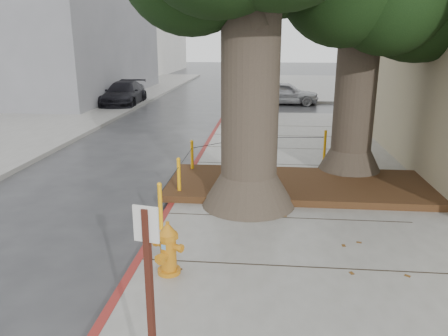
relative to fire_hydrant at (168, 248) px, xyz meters
The scene contains 12 objects.
ground 1.56m from the fire_hydrant, 15.66° to the left, with size 140.00×140.00×0.00m, color #28282B.
sidewalk_far 31.28m from the fire_hydrant, 76.32° to the left, with size 16.00×20.00×0.15m, color slate.
curb_red 2.99m from the fire_hydrant, 101.77° to the left, with size 0.14×26.00×0.16m, color maroon.
planter_bed 4.88m from the fire_hydrant, 61.84° to the left, with size 6.40×2.60×0.16m, color black.
building_far_grey 26.76m from the fire_hydrant, 121.28° to the left, with size 12.00×16.00×12.00m, color slate.
building_far_white 48.50m from the fire_hydrant, 108.97° to the left, with size 12.00×18.00×15.00m, color silver.
bollard_ring 4.80m from the fire_hydrant, 83.65° to the left, with size 3.79×5.39×0.95m.
fire_hydrant is the anchor object (origin of this frame).
signpost 2.98m from the fire_hydrant, 79.70° to the right, with size 0.22×0.06×2.23m.
car_silver 20.09m from the fire_hydrant, 82.85° to the left, with size 1.55×3.86×1.32m, color #A8A8AD.
car_red 21.52m from the fire_hydrant, 65.42° to the left, with size 1.29×3.69×1.22m, color maroon.
car_dark 19.70m from the fire_hydrant, 109.91° to the left, with size 1.90×4.68×1.36m, color black.
Camera 1 is at (0.04, -6.34, 3.63)m, focal length 35.00 mm.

